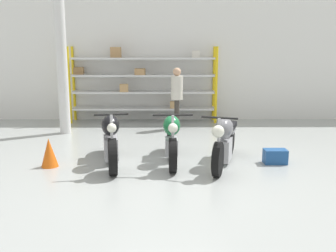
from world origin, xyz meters
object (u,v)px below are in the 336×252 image
Objects in this scene: motorcycle_black at (111,140)px; motorcycle_green at (171,138)px; motorcycle_grey at (225,140)px; person_browsing at (177,93)px; traffic_cone at (49,153)px; shelving_rack at (142,82)px; toolbox at (275,156)px.

motorcycle_black reaches higher than motorcycle_green.
motorcycle_grey is at bearing 76.69° from motorcycle_green.
person_browsing is (0.20, 3.06, 0.52)m from motorcycle_green.
person_browsing reaches higher than traffic_cone.
motorcycle_black is 1.21× the size of person_browsing.
motorcycle_black is 3.52m from person_browsing.
motorcycle_grey is at bearing -66.97° from shelving_rack.
shelving_rack is 5.28m from toolbox.
toolbox is at bearing 110.62° from motorcycle_grey.
motorcycle_black is 3.22m from toolbox.
traffic_cone is (-2.52, -3.40, -0.72)m from person_browsing.
shelving_rack is 8.03× the size of traffic_cone.
traffic_cone is at bearing 52.77° from person_browsing.
motorcycle_green is (1.18, 0.13, -0.00)m from motorcycle_black.
toolbox is at bearing 78.80° from motorcycle_black.
motorcycle_black reaches higher than toolbox.
motorcycle_black is 1.19m from motorcycle_green.
person_browsing is 4.29m from traffic_cone.
shelving_rack is 4.29m from motorcycle_green.
motorcycle_black is 1.17m from traffic_cone.
shelving_rack reaches higher than motorcycle_black.
toolbox is (2.86, -4.31, -1.06)m from shelving_rack.
shelving_rack is at bearing 71.71° from traffic_cone.
traffic_cone is (-3.33, -0.12, -0.21)m from motorcycle_grey.
person_browsing is (-0.82, 3.28, 0.51)m from motorcycle_grey.
motorcycle_grey is at bearing 77.17° from motorcycle_black.
motorcycle_green reaches higher than toolbox.
motorcycle_black is (-0.34, -4.27, -0.73)m from shelving_rack.
traffic_cone is at bearing -70.25° from motorcycle_grey.
traffic_cone is at bearing -108.29° from shelving_rack.
traffic_cone is at bearing -82.83° from motorcycle_green.
shelving_rack is 4.35m from motorcycle_black.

